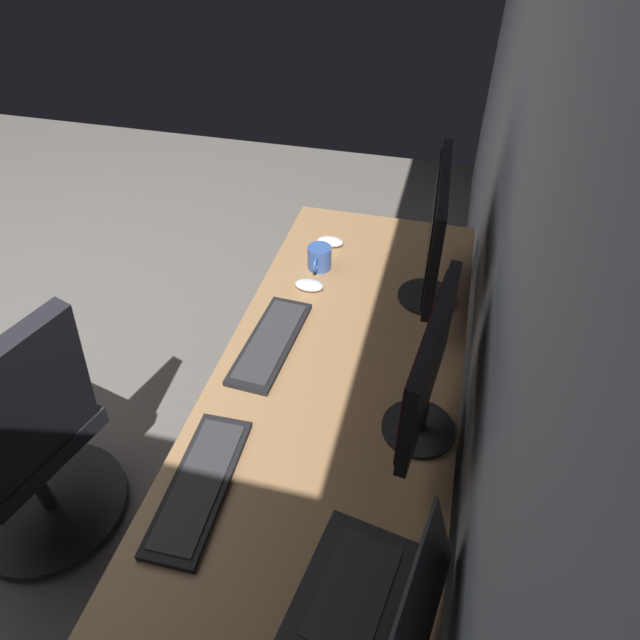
# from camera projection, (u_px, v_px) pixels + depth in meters

# --- Properties ---
(wall_back) EXTENTS (4.99, 0.10, 2.60)m
(wall_back) POSITION_uv_depth(u_px,v_px,m) (531.00, 159.00, 1.53)
(wall_back) COLOR #8C939E
(wall_back) RESTS_ON ground
(desk) EXTENTS (1.91, 0.73, 0.73)m
(desk) POSITION_uv_depth(u_px,v_px,m) (336.00, 393.00, 1.74)
(desk) COLOR #936D47
(desk) RESTS_ON ground
(drawer_pedestal) EXTENTS (0.40, 0.51, 0.69)m
(drawer_pedestal) POSITION_uv_depth(u_px,v_px,m) (334.00, 484.00, 1.86)
(drawer_pedestal) COLOR #936D47
(drawer_pedestal) RESTS_ON ground
(monitor_primary) EXTENTS (0.52, 0.20, 0.47)m
(monitor_primary) POSITION_uv_depth(u_px,v_px,m) (435.00, 233.00, 1.81)
(monitor_primary) COLOR black
(monitor_primary) RESTS_ON desk
(monitor_secondary) EXTENTS (0.48, 0.20, 0.41)m
(monitor_secondary) POSITION_uv_depth(u_px,v_px,m) (427.00, 370.00, 1.40)
(monitor_secondary) COLOR black
(monitor_secondary) RESTS_ON desk
(laptop_leftmost) EXTENTS (0.36, 0.34, 0.22)m
(laptop_leftmost) POSITION_uv_depth(u_px,v_px,m) (380.00, 594.00, 1.17)
(laptop_leftmost) COLOR black
(laptop_leftmost) RESTS_ON desk
(keyboard_main) EXTENTS (0.43, 0.16, 0.02)m
(keyboard_main) POSITION_uv_depth(u_px,v_px,m) (271.00, 342.00, 1.80)
(keyboard_main) COLOR black
(keyboard_main) RESTS_ON desk
(keyboard_spare) EXTENTS (0.42, 0.15, 0.02)m
(keyboard_spare) POSITION_uv_depth(u_px,v_px,m) (200.00, 484.00, 1.41)
(keyboard_spare) COLOR black
(keyboard_spare) RESTS_ON desk
(mouse_main) EXTENTS (0.06, 0.10, 0.03)m
(mouse_main) POSITION_uv_depth(u_px,v_px,m) (330.00, 242.00, 2.22)
(mouse_main) COLOR silver
(mouse_main) RESTS_ON desk
(mouse_spare) EXTENTS (0.06, 0.10, 0.03)m
(mouse_spare) POSITION_uv_depth(u_px,v_px,m) (309.00, 285.00, 2.01)
(mouse_spare) COLOR silver
(mouse_spare) RESTS_ON desk
(coffee_mug) EXTENTS (0.13, 0.09, 0.09)m
(coffee_mug) POSITION_uv_depth(u_px,v_px,m) (319.00, 258.00, 2.09)
(coffee_mug) COLOR #335193
(coffee_mug) RESTS_ON desk
(office_chair) EXTENTS (0.56, 0.59, 0.97)m
(office_chair) POSITION_uv_depth(u_px,v_px,m) (27.00, 447.00, 1.84)
(office_chair) COLOR black
(office_chair) RESTS_ON ground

